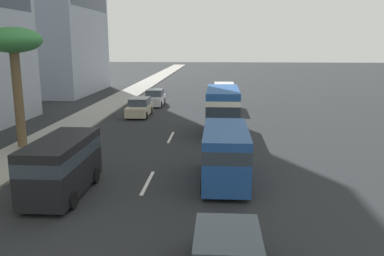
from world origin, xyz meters
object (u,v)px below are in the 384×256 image
Objects in this scene: minibus_fourth at (223,109)px; palm_tree at (14,46)px; car_sixth at (155,98)px; car_second at (140,108)px; van_third at (62,163)px; van_lead at (226,152)px; van_seventh at (224,95)px.

palm_tree is at bearing 112.49° from minibus_fourth.
minibus_fourth is at bearing 29.01° from car_sixth.
van_third reaches higher than car_second.
car_second is 0.68× the size of minibus_fourth.
van_lead is 20.76m from van_seventh.
car_sixth is 19.05m from palm_tree.
car_sixth is at bearing 75.48° from van_seventh.
palm_tree is at bearing -143.22° from van_third.
palm_tree is at bearing -23.84° from car_second.
minibus_fourth is 0.86× the size of palm_tree.
car_second is 13.60m from palm_tree.
van_seventh is at bearing 119.28° from car_second.
minibus_fourth is at bearing 48.95° from car_second.
minibus_fourth is (-6.31, -7.25, 0.99)m from car_second.
van_seventh is at bearing -0.48° from van_lead.
car_sixth reaches higher than car_second.
van_seventh is (4.20, -7.49, 0.64)m from car_second.
van_lead reaches higher than van_seventh.
van_lead is 1.02× the size of van_seventh.
van_third is at bearing -143.22° from palm_tree.
palm_tree is (7.24, 5.41, 4.80)m from van_third.
car_second is 0.80× the size of van_seventh.
van_lead is 10.26m from minibus_fourth.
van_lead is 14.20m from palm_tree.
car_second is 1.04× the size of car_sixth.
van_third reaches higher than car_sixth.
palm_tree is (-15.60, 12.53, 4.79)m from van_seventh.
palm_tree reaches higher than van_lead.
van_seventh is at bearing -1.30° from minibus_fourth.
car_second is 8.61m from van_seventh.
palm_tree is at bearing 67.31° from van_lead.
car_sixth is 7.35m from van_seventh.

